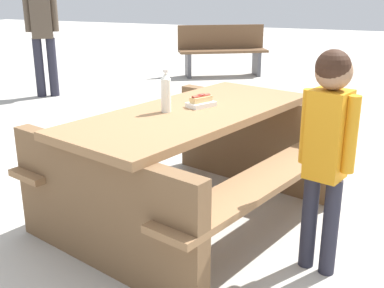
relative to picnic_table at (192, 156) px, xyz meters
name	(u,v)px	position (x,y,z in m)	size (l,w,h in m)	color
ground_plane	(192,217)	(0.00, 0.00, -0.44)	(30.00, 30.00, 0.00)	#B7B2A8
picnic_table	(192,156)	(0.00, 0.00, 0.00)	(2.13, 1.87, 0.75)	olive
soda_bottle	(166,92)	(-0.09, 0.14, 0.43)	(0.06, 0.06, 0.27)	silver
hotdog_tray	(201,102)	(0.11, -0.02, 0.34)	(0.21, 0.18, 0.08)	white
child_in_coat	(328,136)	(-0.33, -0.87, 0.33)	(0.22, 0.29, 1.22)	#262633
park_bench_near	(222,49)	(5.18, 1.49, 0.00)	(1.10, 1.50, 0.85)	brown
bystander_adult	(41,13)	(2.73, 3.27, 0.70)	(0.36, 0.38, 1.79)	#262633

